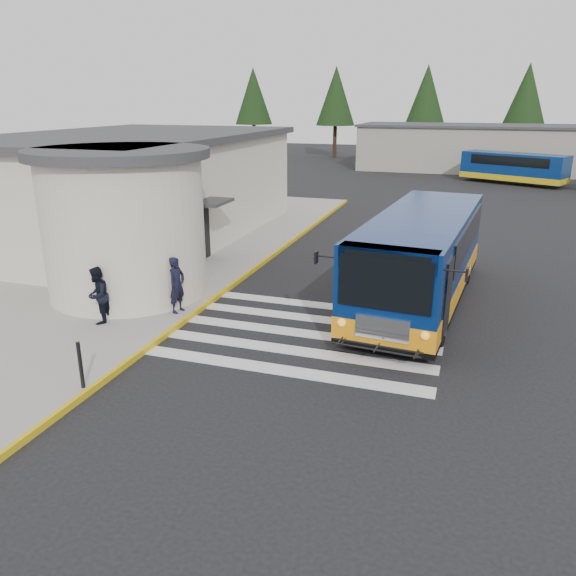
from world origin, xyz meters
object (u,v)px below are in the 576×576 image
(bollard, at_px, (81,365))
(far_bus_a, at_px, (514,167))
(pedestrian_a, at_px, (177,285))
(transit_bus, at_px, (420,262))
(pedestrian_b, at_px, (97,295))

(bollard, relative_size, far_bus_a, 0.14)
(pedestrian_a, relative_size, bollard, 1.55)
(transit_bus, distance_m, far_bus_a, 30.89)
(transit_bus, bearing_deg, bollard, -122.58)
(pedestrian_a, xyz_separation_m, far_bus_a, (11.17, 34.19, 0.32))
(transit_bus, distance_m, pedestrian_a, 7.82)
(pedestrian_b, bearing_deg, transit_bus, 103.90)
(pedestrian_a, height_order, far_bus_a, far_bus_a)
(pedestrian_b, bearing_deg, far_bus_a, 143.55)
(transit_bus, relative_size, bollard, 9.45)
(pedestrian_b, height_order, far_bus_a, far_bus_a)
(bollard, distance_m, far_bus_a, 40.68)
(transit_bus, xyz_separation_m, pedestrian_b, (-8.70, -5.11, -0.42))
(bollard, xyz_separation_m, far_bus_a, (10.87, 39.20, 0.63))
(pedestrian_a, distance_m, bollard, 5.03)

